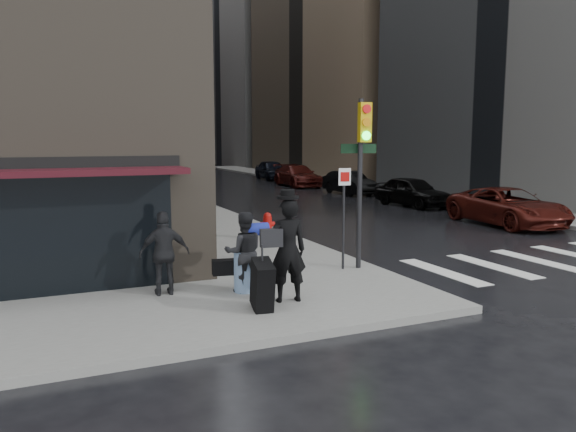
% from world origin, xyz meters
% --- Properties ---
extents(ground, '(140.00, 140.00, 0.00)m').
position_xyz_m(ground, '(0.00, 0.00, 0.00)').
color(ground, black).
rests_on(ground, ground).
extents(sidewalk_left, '(4.00, 50.00, 0.15)m').
position_xyz_m(sidewalk_left, '(0.00, 27.00, 0.07)').
color(sidewalk_left, slate).
rests_on(sidewalk_left, ground).
extents(sidewalk_right, '(3.00, 50.00, 0.15)m').
position_xyz_m(sidewalk_right, '(13.50, 27.00, 0.07)').
color(sidewalk_right, slate).
rests_on(sidewalk_right, ground).
extents(crosswalk, '(8.50, 3.00, 0.01)m').
position_xyz_m(crosswalk, '(7.50, 1.00, 0.00)').
color(crosswalk, silver).
rests_on(crosswalk, ground).
extents(bldg_right_far, '(22.00, 20.00, 25.00)m').
position_xyz_m(bldg_right_far, '(26.00, 58.00, 12.50)').
color(bldg_right_far, gray).
rests_on(bldg_right_far, ground).
extents(bldg_distant, '(40.00, 12.00, 32.00)m').
position_xyz_m(bldg_distant, '(6.00, 78.00, 16.00)').
color(bldg_distant, gray).
rests_on(bldg_distant, ground).
extents(man_overcoat, '(1.29, 1.08, 2.21)m').
position_xyz_m(man_overcoat, '(-1.39, -0.30, 1.08)').
color(man_overcoat, black).
rests_on(man_overcoat, ground).
extents(man_jeans, '(1.16, 0.80, 1.66)m').
position_xyz_m(man_jeans, '(-1.80, 0.77, 0.98)').
color(man_jeans, black).
rests_on(man_jeans, ground).
extents(man_greycoat, '(1.03, 0.51, 1.70)m').
position_xyz_m(man_greycoat, '(-3.32, 1.20, 1.00)').
color(man_greycoat, black).
rests_on(man_greycoat, ground).
extents(traffic_light, '(1.01, 0.51, 4.06)m').
position_xyz_m(traffic_light, '(1.44, 1.60, 2.77)').
color(traffic_light, black).
rests_on(traffic_light, ground).
extents(fire_hydrant, '(0.47, 0.37, 0.84)m').
position_xyz_m(fire_hydrant, '(0.93, 6.30, 0.52)').
color(fire_hydrant, '#9F0D09').
rests_on(fire_hydrant, ground).
extents(parked_car_0, '(2.75, 5.29, 1.42)m').
position_xyz_m(parked_car_0, '(10.71, 6.12, 0.71)').
color(parked_car_0, '#44120D').
rests_on(parked_car_0, ground).
extents(parked_car_1, '(2.11, 4.42, 1.46)m').
position_xyz_m(parked_car_1, '(10.98, 12.53, 0.73)').
color(parked_car_1, black).
rests_on(parked_car_1, ground).
extents(parked_car_2, '(1.53, 4.18, 1.37)m').
position_xyz_m(parked_car_2, '(11.16, 18.94, 0.68)').
color(parked_car_2, black).
rests_on(parked_car_2, ground).
extents(parked_car_3, '(2.26, 5.17, 1.48)m').
position_xyz_m(parked_car_3, '(10.73, 25.35, 0.74)').
color(parked_car_3, '#42100D').
rests_on(parked_car_3, ground).
extents(parked_car_4, '(2.24, 4.73, 1.56)m').
position_xyz_m(parked_car_4, '(11.43, 31.75, 0.78)').
color(parked_car_4, black).
rests_on(parked_car_4, ground).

